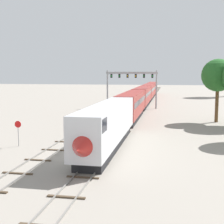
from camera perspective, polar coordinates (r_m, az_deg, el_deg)
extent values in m
plane|color=gray|center=(31.12, -5.89, -8.11)|extent=(400.00, 400.00, 0.00)
cube|color=slate|center=(89.47, 5.77, 1.82)|extent=(0.07, 200.00, 0.16)
cube|color=slate|center=(89.37, 6.69, 1.80)|extent=(0.07, 200.00, 0.16)
cube|color=#473828|center=(21.48, -8.35, -15.07)|extent=(2.60, 0.24, 0.10)
cube|color=#473828|center=(25.06, -5.34, -11.76)|extent=(2.60, 0.24, 0.10)
cube|color=#473828|center=(28.75, -3.15, -9.26)|extent=(2.60, 0.24, 0.10)
cube|color=#473828|center=(32.51, -1.48, -7.33)|extent=(2.60, 0.24, 0.10)
cube|color=#473828|center=(36.33, -0.17, -5.80)|extent=(2.60, 0.24, 0.10)
cube|color=#473828|center=(40.18, 0.89, -4.55)|extent=(2.60, 0.24, 0.10)
cube|color=#473828|center=(44.05, 1.75, -3.53)|extent=(2.60, 0.24, 0.10)
cube|color=#473828|center=(47.95, 2.48, -2.67)|extent=(2.60, 0.24, 0.10)
cube|color=#473828|center=(51.86, 3.10, -1.94)|extent=(2.60, 0.24, 0.10)
cube|color=#473828|center=(55.79, 3.62, -1.31)|extent=(2.60, 0.24, 0.10)
cube|color=#473828|center=(59.72, 4.08, -0.76)|extent=(2.60, 0.24, 0.10)
cube|color=#473828|center=(63.67, 4.48, -0.28)|extent=(2.60, 0.24, 0.10)
cube|color=#473828|center=(67.62, 4.84, 0.14)|extent=(2.60, 0.24, 0.10)
cube|color=#473828|center=(71.57, 5.15, 0.51)|extent=(2.60, 0.24, 0.10)
cube|color=#473828|center=(75.53, 5.44, 0.85)|extent=(2.60, 0.24, 0.10)
cube|color=#473828|center=(79.49, 5.69, 1.15)|extent=(2.60, 0.24, 0.10)
cube|color=#473828|center=(83.46, 5.92, 1.43)|extent=(2.60, 0.24, 0.10)
cube|color=#473828|center=(87.43, 6.13, 1.68)|extent=(2.60, 0.24, 0.10)
cube|color=#473828|center=(91.41, 6.32, 1.90)|extent=(2.60, 0.24, 0.10)
cube|color=#473828|center=(95.38, 6.50, 2.11)|extent=(2.60, 0.24, 0.10)
cube|color=#473828|center=(99.36, 6.66, 2.30)|extent=(2.60, 0.24, 0.10)
cube|color=#473828|center=(103.34, 6.81, 2.48)|extent=(2.60, 0.24, 0.10)
cube|color=#473828|center=(107.32, 6.95, 2.65)|extent=(2.60, 0.24, 0.10)
cube|color=#473828|center=(111.30, 7.07, 2.80)|extent=(2.60, 0.24, 0.10)
cube|color=#473828|center=(115.28, 7.19, 2.94)|extent=(2.60, 0.24, 0.10)
cube|color=#473828|center=(119.27, 7.31, 3.07)|extent=(2.60, 0.24, 0.10)
cube|color=#473828|center=(123.25, 7.41, 3.20)|extent=(2.60, 0.24, 0.10)
cube|color=#473828|center=(127.24, 7.51, 3.31)|extent=(2.60, 0.24, 0.10)
cube|color=#473828|center=(131.23, 7.60, 3.42)|extent=(2.60, 0.24, 0.10)
cube|color=#473828|center=(135.21, 7.69, 3.52)|extent=(2.60, 0.24, 0.10)
cube|color=#473828|center=(139.20, 7.77, 3.62)|extent=(2.60, 0.24, 0.10)
cube|color=#473828|center=(143.19, 7.84, 3.71)|extent=(2.60, 0.24, 0.10)
cube|color=#473828|center=(147.18, 7.92, 3.80)|extent=(2.60, 0.24, 0.10)
cube|color=#473828|center=(151.17, 7.99, 3.88)|extent=(2.60, 0.24, 0.10)
cube|color=#473828|center=(155.16, 8.05, 3.96)|extent=(2.60, 0.24, 0.10)
cube|color=#473828|center=(159.15, 8.11, 4.03)|extent=(2.60, 0.24, 0.10)
cube|color=#473828|center=(163.15, 8.17, 4.10)|extent=(2.60, 0.24, 0.10)
cube|color=#473828|center=(167.14, 8.23, 4.17)|extent=(2.60, 0.24, 0.10)
cube|color=#473828|center=(171.13, 8.28, 4.23)|extent=(2.60, 0.24, 0.10)
cube|color=#473828|center=(175.12, 8.33, 4.29)|extent=(2.60, 0.24, 0.10)
cube|color=#473828|center=(179.12, 8.38, 4.35)|extent=(2.60, 0.24, 0.10)
cube|color=#473828|center=(183.11, 8.43, 4.40)|extent=(2.60, 0.24, 0.10)
cube|color=#473828|center=(187.10, 8.47, 4.46)|extent=(2.60, 0.24, 0.10)
cube|color=slate|center=(70.45, -0.04, 0.46)|extent=(0.07, 160.00, 0.16)
cube|color=slate|center=(70.20, 1.12, 0.44)|extent=(0.07, 160.00, 0.16)
cube|color=#473828|center=(27.02, -16.84, -10.63)|extent=(2.60, 0.24, 0.10)
cube|color=#473828|center=(30.47, -13.37, -8.50)|extent=(2.60, 0.24, 0.10)
cube|color=#473828|center=(34.05, -10.64, -6.79)|extent=(2.60, 0.24, 0.10)
cube|color=#473828|center=(37.71, -8.45, -5.40)|extent=(2.60, 0.24, 0.10)
cube|color=#473828|center=(41.43, -6.66, -4.25)|extent=(2.60, 0.24, 0.10)
cube|color=#473828|center=(45.20, -5.16, -3.28)|extent=(2.60, 0.24, 0.10)
cube|color=#473828|center=(49.00, -3.91, -2.47)|extent=(2.60, 0.24, 0.10)
cube|color=#473828|center=(52.84, -2.83, -1.77)|extent=(2.60, 0.24, 0.10)
cube|color=#473828|center=(56.70, -1.90, -1.16)|extent=(2.60, 0.24, 0.10)
cube|color=#473828|center=(60.57, -1.09, -0.64)|extent=(2.60, 0.24, 0.10)
cube|color=#473828|center=(64.46, -0.38, -0.17)|extent=(2.60, 0.24, 0.10)
cube|color=#473828|center=(68.37, 0.25, 0.24)|extent=(2.60, 0.24, 0.10)
cube|color=#473828|center=(72.28, 0.81, 0.61)|extent=(2.60, 0.24, 0.10)
cube|color=#473828|center=(76.20, 1.31, 0.93)|extent=(2.60, 0.24, 0.10)
cube|color=#473828|center=(80.13, 1.77, 1.23)|extent=(2.60, 0.24, 0.10)
cube|color=#473828|center=(84.07, 2.18, 1.50)|extent=(2.60, 0.24, 0.10)
cube|color=#473828|center=(88.01, 2.56, 1.75)|extent=(2.60, 0.24, 0.10)
cube|color=#473828|center=(91.96, 2.90, 1.97)|extent=(2.60, 0.24, 0.10)
cube|color=#473828|center=(95.92, 3.22, 2.17)|extent=(2.60, 0.24, 0.10)
cube|color=#473828|center=(99.87, 3.51, 2.36)|extent=(2.60, 0.24, 0.10)
cube|color=#473828|center=(103.83, 3.78, 2.54)|extent=(2.60, 0.24, 0.10)
cube|color=#473828|center=(107.79, 4.02, 2.70)|extent=(2.60, 0.24, 0.10)
cube|color=#473828|center=(111.76, 4.26, 2.85)|extent=(2.60, 0.24, 0.10)
cube|color=#473828|center=(115.73, 4.47, 2.99)|extent=(2.60, 0.24, 0.10)
cube|color=#473828|center=(119.69, 4.67, 3.12)|extent=(2.60, 0.24, 0.10)
cube|color=#473828|center=(123.67, 4.86, 3.24)|extent=(2.60, 0.24, 0.10)
cube|color=#473828|center=(127.64, 5.04, 3.36)|extent=(2.60, 0.24, 0.10)
cube|color=#473828|center=(131.61, 5.20, 3.46)|extent=(2.60, 0.24, 0.10)
cube|color=#473828|center=(135.59, 5.36, 3.56)|extent=(2.60, 0.24, 0.10)
cube|color=#473828|center=(139.57, 5.51, 3.66)|extent=(2.60, 0.24, 0.10)
cube|color=#473828|center=(143.55, 5.65, 3.75)|extent=(2.60, 0.24, 0.10)
cube|color=#473828|center=(147.53, 5.78, 3.83)|extent=(2.60, 0.24, 0.10)
cube|color=silver|center=(34.15, -0.70, -1.75)|extent=(3.00, 20.60, 3.80)
cone|color=#B2231E|center=(24.20, -5.54, -6.40)|extent=(2.88, 2.60, 2.88)
cube|color=black|center=(25.22, -4.70, -2.28)|extent=(3.04, 1.80, 1.10)
cube|color=black|center=(34.60, -0.69, -5.68)|extent=(2.52, 18.54, 1.00)
cube|color=maroon|center=(55.35, 3.63, 1.60)|extent=(3.00, 20.60, 3.80)
cube|color=black|center=(55.32, 3.64, 2.01)|extent=(3.04, 18.95, 0.90)
cube|color=black|center=(55.63, 3.62, -0.86)|extent=(2.52, 18.54, 1.00)
cube|color=maroon|center=(76.78, 5.56, 3.08)|extent=(3.00, 20.60, 3.80)
cube|color=black|center=(76.75, 5.56, 3.38)|extent=(3.04, 18.95, 0.90)
cube|color=black|center=(76.98, 5.54, 1.30)|extent=(2.52, 18.54, 1.00)
cube|color=maroon|center=(98.28, 6.65, 3.92)|extent=(3.00, 20.60, 3.80)
cube|color=black|center=(98.26, 6.65, 4.15)|extent=(3.04, 18.95, 0.90)
cube|color=black|center=(98.43, 6.63, 2.52)|extent=(2.52, 18.54, 1.00)
cube|color=maroon|center=(119.82, 7.35, 4.45)|extent=(3.00, 20.60, 3.80)
cube|color=black|center=(119.80, 7.35, 4.65)|extent=(3.04, 18.95, 0.90)
cube|color=black|center=(119.94, 7.33, 3.31)|extent=(2.52, 18.54, 1.00)
cylinder|color=#999BA0|center=(74.24, -0.85, 4.17)|extent=(0.36, 0.36, 8.88)
cylinder|color=#999BA0|center=(72.87, 8.08, 4.05)|extent=(0.36, 0.36, 8.88)
cube|color=#999BA0|center=(73.24, 3.60, 7.12)|extent=(12.10, 0.36, 0.50)
cube|color=black|center=(74.02, -0.11, 6.59)|extent=(0.44, 0.32, 0.90)
sphere|color=green|center=(73.83, -0.14, 6.59)|extent=(0.28, 0.28, 0.28)
cube|color=black|center=(73.69, 1.36, 6.59)|extent=(0.44, 0.32, 0.90)
sphere|color=green|center=(73.50, 1.34, 6.59)|extent=(0.28, 0.28, 0.28)
cube|color=black|center=(73.41, 2.85, 6.58)|extent=(0.44, 0.32, 0.90)
sphere|color=yellow|center=(73.22, 2.83, 6.58)|extent=(0.28, 0.28, 0.28)
cube|color=black|center=(73.18, 4.35, 6.57)|extent=(0.44, 0.32, 0.90)
sphere|color=yellow|center=(72.99, 4.33, 6.57)|extent=(0.28, 0.28, 0.28)
cube|color=black|center=(73.00, 5.85, 6.55)|extent=(0.44, 0.32, 0.90)
sphere|color=green|center=(72.81, 5.84, 6.55)|extent=(0.28, 0.28, 0.28)
cube|color=black|center=(72.87, 7.37, 6.53)|extent=(0.44, 0.32, 0.90)
sphere|color=green|center=(72.68, 7.36, 6.53)|extent=(0.28, 0.28, 0.28)
cylinder|color=gray|center=(36.59, -16.68, -4.32)|extent=(0.08, 0.08, 2.20)
cylinder|color=red|center=(36.33, -16.77, -2.16)|extent=(0.76, 0.03, 0.76)
cylinder|color=brown|center=(55.13, 18.54, 1.30)|extent=(0.56, 0.56, 5.94)
sphere|color=#235B23|center=(54.89, 18.74, 6.36)|extent=(5.41, 5.41, 5.41)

